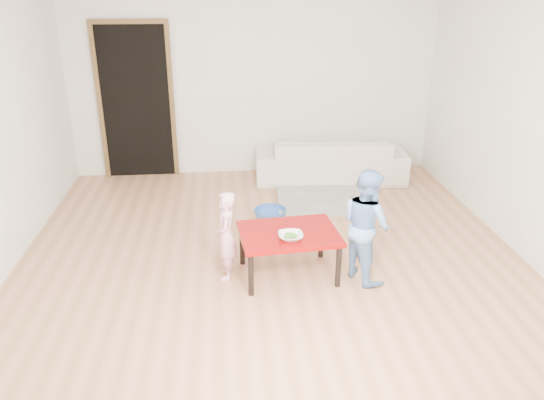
{
  "coord_description": "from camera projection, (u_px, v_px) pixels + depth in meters",
  "views": [
    {
      "loc": [
        -0.43,
        -4.8,
        2.57
      ],
      "look_at": [
        0.0,
        -0.2,
        0.65
      ],
      "focal_mm": 35.0,
      "sensor_mm": 36.0,
      "label": 1
    }
  ],
  "objects": [
    {
      "name": "floor",
      "position": [
        270.0,
        251.0,
        5.43
      ],
      "size": [
        5.0,
        5.0,
        0.01
      ],
      "primitive_type": "cube",
      "color": "#A87348",
      "rests_on": "ground"
    },
    {
      "name": "back_wall",
      "position": [
        254.0,
        80.0,
        7.23
      ],
      "size": [
        5.0,
        0.02,
        2.6
      ],
      "primitive_type": "cube",
      "color": "white",
      "rests_on": "floor"
    },
    {
      "name": "right_wall",
      "position": [
        526.0,
        121.0,
        5.15
      ],
      "size": [
        0.02,
        5.0,
        2.6
      ],
      "primitive_type": "cube",
      "color": "white",
      "rests_on": "floor"
    },
    {
      "name": "doorway",
      "position": [
        136.0,
        103.0,
        7.18
      ],
      "size": [
        1.02,
        0.08,
        2.11
      ],
      "primitive_type": null,
      "color": "brown",
      "rests_on": "back_wall"
    },
    {
      "name": "sofa",
      "position": [
        330.0,
        159.0,
        7.29
      ],
      "size": [
        2.08,
        0.94,
        0.59
      ],
      "primitive_type": "imported",
      "rotation": [
        0.0,
        0.0,
        3.07
      ],
      "color": "beige",
      "rests_on": "floor"
    },
    {
      "name": "cushion",
      "position": [
        307.0,
        152.0,
        7.07
      ],
      "size": [
        0.44,
        0.39,
        0.12
      ],
      "primitive_type": "cube",
      "rotation": [
        0.0,
        0.0,
        0.01
      ],
      "color": "orange",
      "rests_on": "sofa"
    },
    {
      "name": "red_table",
      "position": [
        288.0,
        253.0,
        4.92
      ],
      "size": [
        0.95,
        0.75,
        0.45
      ],
      "primitive_type": null,
      "rotation": [
        0.0,
        0.0,
        0.09
      ],
      "color": "#810707",
      "rests_on": "floor"
    },
    {
      "name": "bowl",
      "position": [
        291.0,
        236.0,
        4.69
      ],
      "size": [
        0.22,
        0.22,
        0.05
      ],
      "primitive_type": "imported",
      "color": "white",
      "rests_on": "red_table"
    },
    {
      "name": "broccoli",
      "position": [
        291.0,
        236.0,
        4.69
      ],
      "size": [
        0.12,
        0.12,
        0.06
      ],
      "primitive_type": null,
      "color": "#2D5919",
      "rests_on": "red_table"
    },
    {
      "name": "child_pink",
      "position": [
        226.0,
        236.0,
        4.81
      ],
      "size": [
        0.21,
        0.31,
        0.84
      ],
      "primitive_type": "imported",
      "rotation": [
        0.0,
        0.0,
        -1.6
      ],
      "color": "pink",
      "rests_on": "floor"
    },
    {
      "name": "child_blue",
      "position": [
        366.0,
        225.0,
        4.77
      ],
      "size": [
        0.57,
        0.63,
        1.06
      ],
      "primitive_type": "imported",
      "rotation": [
        0.0,
        0.0,
        1.98
      ],
      "color": "#5781CA",
      "rests_on": "floor"
    },
    {
      "name": "basin",
      "position": [
        270.0,
        214.0,
        6.15
      ],
      "size": [
        0.37,
        0.37,
        0.12
      ],
      "primitive_type": "imported",
      "color": "#2D5BAB",
      "rests_on": "floor"
    },
    {
      "name": "blanket",
      "position": [
        322.0,
        200.0,
        6.62
      ],
      "size": [
        1.16,
        0.99,
        0.06
      ],
      "primitive_type": null,
      "rotation": [
        0.0,
        0.0,
        -0.06
      ],
      "color": "#A19E8E",
      "rests_on": "floor"
    }
  ]
}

